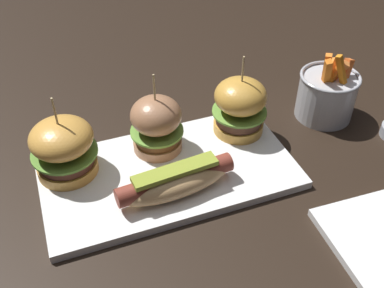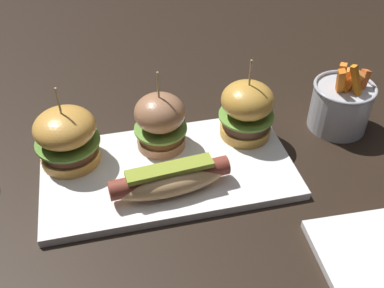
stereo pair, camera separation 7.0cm
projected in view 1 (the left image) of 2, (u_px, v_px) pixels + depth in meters
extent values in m
plane|color=black|center=(169.00, 175.00, 0.73)|extent=(3.00, 3.00, 0.00)
cube|color=white|center=(169.00, 172.00, 0.72)|extent=(0.40, 0.21, 0.01)
ellipsoid|color=tan|center=(176.00, 182.00, 0.67)|extent=(0.18, 0.07, 0.04)
cylinder|color=brown|center=(176.00, 179.00, 0.66)|extent=(0.18, 0.05, 0.03)
cube|color=olive|center=(175.00, 171.00, 0.65)|extent=(0.13, 0.04, 0.01)
cylinder|color=gold|center=(68.00, 166.00, 0.71)|extent=(0.09, 0.09, 0.02)
cylinder|color=#582D21|center=(66.00, 158.00, 0.70)|extent=(0.09, 0.09, 0.02)
cylinder|color=#609338|center=(65.00, 152.00, 0.69)|extent=(0.10, 0.10, 0.00)
ellipsoid|color=gold|center=(61.00, 138.00, 0.67)|extent=(0.10, 0.10, 0.05)
cylinder|color=tan|center=(56.00, 116.00, 0.65)|extent=(0.00, 0.00, 0.06)
cylinder|color=#A36F4D|center=(160.00, 143.00, 0.75)|extent=(0.08, 0.08, 0.02)
cylinder|color=brown|center=(159.00, 135.00, 0.74)|extent=(0.07, 0.07, 0.02)
cylinder|color=#6B9E3D|center=(159.00, 130.00, 0.74)|extent=(0.09, 0.09, 0.00)
ellipsoid|color=#A36F4D|center=(158.00, 115.00, 0.72)|extent=(0.08, 0.08, 0.06)
cylinder|color=tan|center=(157.00, 91.00, 0.69)|extent=(0.00, 0.00, 0.06)
cylinder|color=gold|center=(238.00, 126.00, 0.79)|extent=(0.09, 0.09, 0.02)
cylinder|color=#553325|center=(239.00, 117.00, 0.78)|extent=(0.08, 0.08, 0.02)
cylinder|color=#6B9E3D|center=(239.00, 111.00, 0.77)|extent=(0.09, 0.09, 0.00)
ellipsoid|color=gold|center=(241.00, 96.00, 0.75)|extent=(0.09, 0.09, 0.06)
cylinder|color=tan|center=(243.00, 73.00, 0.72)|extent=(0.00, 0.00, 0.06)
cylinder|color=#B7BABF|center=(326.00, 97.00, 0.83)|extent=(0.10, 0.10, 0.08)
torus|color=#A8AAB2|center=(331.00, 77.00, 0.80)|extent=(0.11, 0.11, 0.01)
cube|color=orange|center=(326.00, 77.00, 0.78)|extent=(0.03, 0.04, 0.08)
cube|color=orange|center=(332.00, 78.00, 0.79)|extent=(0.04, 0.02, 0.07)
cube|color=orange|center=(338.00, 73.00, 0.81)|extent=(0.05, 0.02, 0.06)
cube|color=orange|center=(342.00, 77.00, 0.78)|extent=(0.04, 0.03, 0.09)
cube|color=orange|center=(327.00, 74.00, 0.79)|extent=(0.03, 0.02, 0.08)
cube|color=orange|center=(331.00, 81.00, 0.79)|extent=(0.04, 0.02, 0.06)
cube|color=orange|center=(344.00, 77.00, 0.80)|extent=(0.03, 0.03, 0.07)
cube|color=orange|center=(333.00, 76.00, 0.80)|extent=(0.03, 0.04, 0.07)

